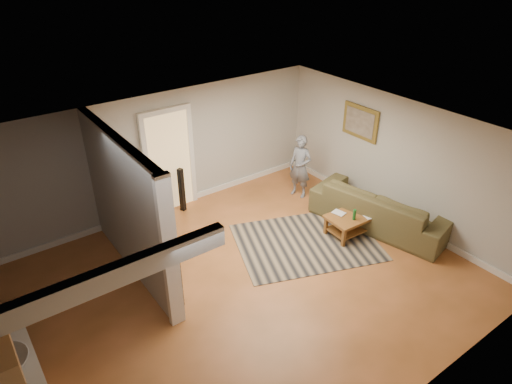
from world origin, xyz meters
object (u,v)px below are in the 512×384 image
(coffee_table, at_px, (354,218))
(speaker_left, at_px, (177,277))
(toddler, at_px, (163,225))
(sofa, at_px, (378,224))
(speaker_right, at_px, (182,190))
(toy_basket, at_px, (156,237))
(child, at_px, (299,195))
(tv_console, at_px, (142,214))

(coffee_table, xyz_separation_m, speaker_left, (-3.69, 0.19, 0.22))
(toddler, bearing_deg, coffee_table, 166.80)
(sofa, bearing_deg, speaker_right, 32.44)
(sofa, bearing_deg, coffee_table, 64.74)
(toy_basket, xyz_separation_m, child, (3.40, -0.16, -0.16))
(speaker_right, bearing_deg, child, -44.61)
(coffee_table, distance_m, toy_basket, 3.80)
(speaker_right, xyz_separation_m, toddler, (-0.61, -0.29, -0.48))
(coffee_table, bearing_deg, tv_console, 149.36)
(coffee_table, bearing_deg, speaker_left, 177.02)
(coffee_table, xyz_separation_m, speaker_right, (-2.29, 2.69, 0.16))
(coffee_table, relative_size, toddler, 1.32)
(sofa, bearing_deg, child, 1.68)
(tv_console, relative_size, toddler, 1.39)
(toy_basket, bearing_deg, speaker_right, 38.32)
(coffee_table, distance_m, speaker_left, 3.70)
(speaker_right, distance_m, toddler, 0.83)
(toy_basket, bearing_deg, coffee_table, -29.97)
(toy_basket, distance_m, child, 3.41)
(speaker_left, xyz_separation_m, toy_basket, (0.40, 1.70, -0.39))
(coffee_table, distance_m, toddler, 3.77)
(speaker_left, bearing_deg, sofa, 0.07)
(sofa, distance_m, toy_basket, 4.40)
(tv_console, bearing_deg, sofa, -24.83)
(tv_console, distance_m, toy_basket, 0.52)
(coffee_table, height_order, child, child)
(toy_basket, bearing_deg, sofa, -27.42)
(child, xyz_separation_m, toddler, (-3.01, 0.66, 0.00))
(sofa, bearing_deg, toy_basket, 49.15)
(child, bearing_deg, speaker_left, -87.11)
(speaker_left, distance_m, speaker_right, 2.86)
(toddler, bearing_deg, toy_basket, 78.49)
(sofa, xyz_separation_m, child, (-0.50, 1.86, 0.00))
(speaker_right, bearing_deg, coffee_table, -72.51)
(coffee_table, height_order, speaker_right, speaker_right)
(tv_console, xyz_separation_m, speaker_right, (1.14, 0.66, -0.16))
(speaker_left, height_order, child, speaker_left)
(speaker_right, height_order, toddler, speaker_right)
(tv_console, bearing_deg, speaker_right, 33.29)
(sofa, xyz_separation_m, tv_console, (-4.04, 2.16, 0.64))
(coffee_table, xyz_separation_m, tv_console, (-3.42, 2.03, 0.32))
(speaker_left, bearing_deg, tv_console, 86.22)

